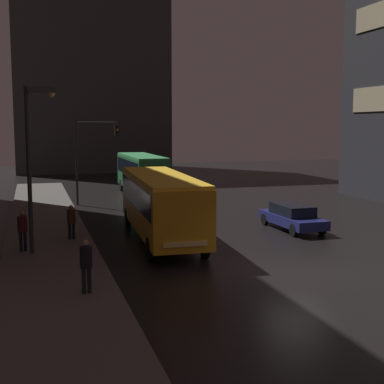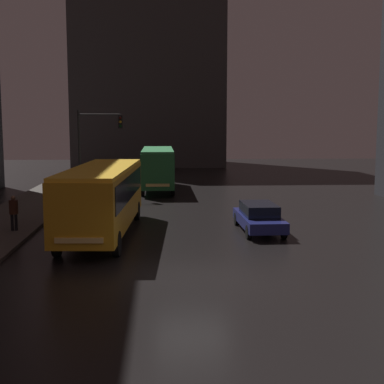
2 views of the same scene
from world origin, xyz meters
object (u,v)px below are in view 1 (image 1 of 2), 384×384
Objects in this scene: bus_near at (161,200)px; pedestrian_mid at (71,219)px; bus_far at (142,171)px; pedestrian_near at (22,227)px; traffic_light_main at (92,147)px; car_taxi at (292,216)px; pedestrian_far at (86,261)px; street_lamp_sidewalk at (34,142)px.

bus_near reaches higher than pedestrian_mid.
bus_far is 5.51× the size of pedestrian_near.
bus_far is at bearing 42.31° from traffic_light_main.
pedestrian_mid is at bearing -1.93° from car_taxi.
pedestrian_far is at bearing 74.51° from bus_far.
car_taxi is at bearing 56.32° from pedestrian_mid.
car_taxi is 2.71× the size of pedestrian_near.
bus_far is at bearing -77.15° from pedestrian_far.
street_lamp_sidewalk is at bearing -105.08° from traffic_light_main.
bus_near is 6.16× the size of pedestrian_far.
pedestrian_far is at bearing -63.77° from pedestrian_near.
traffic_light_main is at bearing -78.44° from bus_near.
street_lamp_sidewalk is (-5.81, -1.72, 2.89)m from bus_near.
bus_far is 17.50m from pedestrian_mid.
bus_near is at bearing 16.47° from street_lamp_sidewalk.
traffic_light_main is (2.50, 20.82, 2.88)m from pedestrian_far.
street_lamp_sidewalk is at bearing -27.23° from pedestrian_near.
bus_far is at bearing 65.95° from street_lamp_sidewalk.
car_taxi is 0.79× the size of traffic_light_main.
pedestrian_near is at bearing 14.35° from bus_near.
traffic_light_main reaches higher than pedestrian_mid.
traffic_light_main reaches higher than bus_near.
street_lamp_sidewalk is (-13.16, -2.20, 4.15)m from car_taxi.
bus_near is 1.80× the size of traffic_light_main.
car_taxi is 2.70× the size of pedestrian_far.
traffic_light_main is (-9.23, 12.37, 3.38)m from car_taxi.
pedestrian_mid reaches higher than car_taxi.
bus_far is 1.60× the size of traffic_light_main.
pedestrian_mid is at bearing 50.44° from pedestrian_near.
bus_far reaches higher than car_taxi.
car_taxi is 11.59m from pedestrian_mid.
pedestrian_mid is 12.77m from traffic_light_main.
street_lamp_sidewalk is (-3.93, -14.57, 0.77)m from traffic_light_main.
street_lamp_sidewalk is at bearing 19.70° from bus_near.
pedestrian_far is (-6.84, -24.77, -0.77)m from bus_far.
pedestrian_mid is (-4.23, 0.66, -0.82)m from bus_near.
pedestrian_far reaches higher than pedestrian_near.
traffic_light_main is at bearing -54.34° from car_taxi.
bus_near is 9.12m from pedestrian_far.
street_lamp_sidewalk is at bearing 8.42° from car_taxi.
car_taxi is at bearing 16.52° from pedestrian_near.
street_lamp_sidewalk reaches higher than pedestrian_far.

